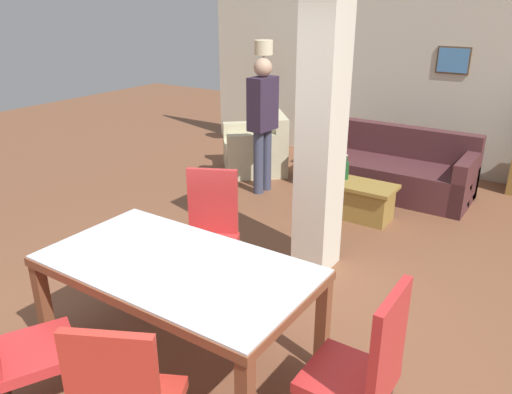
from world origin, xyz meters
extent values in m
plane|color=brown|center=(0.00, 0.00, 0.00)|extent=(18.00, 18.00, 0.00)
cube|color=beige|center=(0.00, 5.21, 1.35)|extent=(7.20, 0.06, 2.70)
cube|color=brown|center=(0.41, 5.17, 1.60)|extent=(0.44, 0.02, 0.36)
cube|color=#4C8CCC|center=(0.41, 5.16, 1.60)|extent=(0.40, 0.01, 0.32)
cube|color=beige|center=(0.17, 1.72, 1.35)|extent=(0.33, 0.38, 2.70)
cube|color=brown|center=(0.00, -0.47, 0.72)|extent=(1.83, 0.06, 0.06)
cube|color=brown|center=(0.00, 0.47, 0.72)|extent=(1.83, 0.06, 0.06)
cube|color=brown|center=(-0.88, 0.00, 0.72)|extent=(0.06, 0.88, 0.06)
cube|color=brown|center=(0.88, 0.00, 0.72)|extent=(0.06, 0.88, 0.06)
cube|color=silver|center=(0.00, 0.00, 0.76)|extent=(1.81, 0.98, 0.01)
cube|color=brown|center=(-0.86, -0.45, 0.35)|extent=(0.08, 0.08, 0.69)
cube|color=brown|center=(-0.86, 0.45, 0.35)|extent=(0.08, 0.08, 0.69)
cube|color=brown|center=(0.86, 0.45, 0.35)|extent=(0.08, 0.08, 0.69)
cube|color=red|center=(1.24, 0.00, 0.41)|extent=(0.46, 0.46, 0.07)
cube|color=red|center=(1.44, 0.00, 0.74)|extent=(0.05, 0.44, 0.59)
cylinder|color=#402C21|center=(1.05, 0.19, 0.19)|extent=(0.04, 0.04, 0.37)
cube|color=red|center=(-0.41, 0.84, 0.41)|extent=(0.62, 0.62, 0.07)
cube|color=red|center=(-0.50, 1.02, 0.74)|extent=(0.41, 0.24, 0.59)
cylinder|color=#402C21|center=(-0.16, 0.75, 0.19)|extent=(0.04, 0.04, 0.37)
cylinder|color=#402C21|center=(-0.50, 0.59, 0.19)|extent=(0.04, 0.04, 0.37)
cylinder|color=#402C21|center=(-0.32, 1.09, 0.19)|extent=(0.04, 0.04, 0.37)
cylinder|color=#402C21|center=(-0.67, 0.93, 0.19)|extent=(0.04, 0.04, 0.37)
cube|color=red|center=(0.50, -0.99, 0.74)|extent=(0.41, 0.24, 0.59)
cube|color=red|center=(-0.41, -0.82, 0.41)|extent=(0.62, 0.62, 0.07)
cylinder|color=#402C21|center=(-0.50, -0.56, 0.19)|extent=(0.04, 0.04, 0.37)
cylinder|color=#402C21|center=(-0.16, -0.73, 0.19)|extent=(0.04, 0.04, 0.37)
cylinder|color=#402C21|center=(-0.67, -0.90, 0.19)|extent=(0.04, 0.04, 0.37)
cube|color=#4D272A|center=(0.02, 3.98, 0.21)|extent=(2.14, 0.89, 0.42)
cube|color=#4D272A|center=(0.02, 4.33, 0.62)|extent=(2.14, 0.18, 0.40)
cube|color=#4D272A|center=(1.01, 3.98, 0.32)|extent=(0.16, 0.89, 0.64)
cube|color=#4D272A|center=(-0.96, 3.98, 0.32)|extent=(0.16, 0.89, 0.64)
cube|color=beige|center=(-1.89, 3.75, 0.20)|extent=(1.23, 1.23, 0.40)
cube|color=beige|center=(-1.64, 3.97, 0.62)|extent=(0.72, 0.79, 0.44)
cube|color=beige|center=(-1.65, 3.47, 0.32)|extent=(0.73, 0.67, 0.64)
cube|color=beige|center=(-2.14, 4.03, 0.32)|extent=(0.73, 0.67, 0.64)
cube|color=olive|center=(0.09, 2.99, 0.40)|extent=(0.78, 0.45, 0.04)
cube|color=olive|center=(0.09, 2.99, 0.19)|extent=(0.70, 0.37, 0.38)
cylinder|color=#194C23|center=(-0.15, 3.04, 0.52)|extent=(0.08, 0.08, 0.21)
cylinder|color=#194C23|center=(-0.15, 3.04, 0.66)|extent=(0.03, 0.03, 0.07)
cylinder|color=#B7B7BC|center=(-0.15, 3.04, 0.70)|extent=(0.04, 0.04, 0.01)
cylinder|color=#B7B7BC|center=(-2.34, 4.68, 0.01)|extent=(0.26, 0.26, 0.02)
cylinder|color=#B7B7BC|center=(-2.34, 4.68, 0.79)|extent=(0.04, 0.04, 1.54)
cylinder|color=beige|center=(-2.34, 4.68, 1.67)|extent=(0.29, 0.29, 0.22)
cylinder|color=#3C4159|center=(-1.32, 3.18, 0.42)|extent=(0.13, 0.13, 0.83)
cylinder|color=#3C4159|center=(-1.33, 3.01, 0.42)|extent=(0.13, 0.13, 0.83)
cube|color=#32253B|center=(-1.33, 3.09, 1.16)|extent=(0.25, 0.40, 0.66)
sphere|color=tan|center=(-1.33, 3.09, 1.60)|extent=(0.23, 0.23, 0.23)
camera|label=1|loc=(2.03, -2.10, 2.37)|focal=35.00mm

